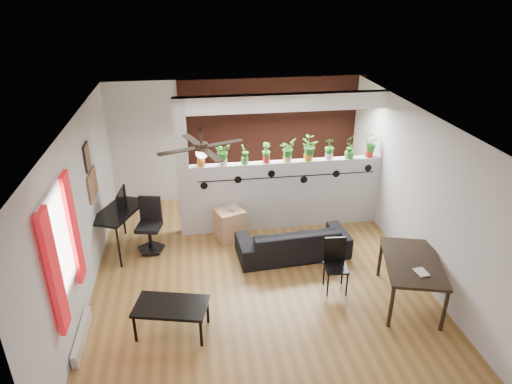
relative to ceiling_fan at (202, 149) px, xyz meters
name	(u,v)px	position (x,y,z in m)	size (l,w,h in m)	color
room_shell	(257,202)	(0.80, 0.30, -1.01)	(6.30, 7.10, 2.90)	brown
partition_wall	(286,194)	(1.60, 1.80, -1.64)	(3.60, 0.18, 1.35)	#BCBCC1
ceiling_header	(289,102)	(1.60, 1.80, 0.14)	(3.60, 0.18, 0.30)	white
pier_column	(183,170)	(-0.31, 1.80, -1.01)	(0.22, 0.20, 2.60)	#BCBCC1
brick_panel	(273,139)	(1.60, 3.27, -1.01)	(3.90, 0.05, 2.60)	#A54430
vine_decal	(288,177)	(1.60, 1.70, -1.23)	(3.31, 0.01, 0.30)	black
window_assembly	(61,245)	(-1.76, -0.90, -0.81)	(0.09, 1.30, 1.55)	white
baseboard_heater	(82,336)	(-1.74, -0.90, -2.22)	(0.08, 1.00, 0.18)	silver
corkboard	(93,184)	(-1.78, 1.25, -0.96)	(0.03, 0.60, 0.45)	brown
framed_art	(87,157)	(-1.78, 1.20, -0.46)	(0.03, 0.34, 0.44)	#8C7259
ceiling_fan	(202,149)	(0.00, 0.00, 0.00)	(1.19, 1.19, 0.43)	black
potted_plant_0	(201,155)	(0.02, 1.80, -0.75)	(0.19, 0.22, 0.40)	orange
potted_plant_1	(223,153)	(0.42, 1.80, -0.74)	(0.28, 0.26, 0.43)	silver
potted_plant_2	(245,153)	(0.81, 1.80, -0.77)	(0.23, 0.23, 0.37)	#308634
potted_plant_3	(266,152)	(1.21, 1.80, -0.76)	(0.23, 0.20, 0.38)	red
potted_plant_4	(288,150)	(1.60, 1.80, -0.74)	(0.27, 0.28, 0.43)	gold
potted_plant_5	(309,148)	(2.00, 1.80, -0.73)	(0.30, 0.30, 0.45)	#C78517
potted_plant_6	(329,148)	(2.39, 1.80, -0.75)	(0.21, 0.17, 0.40)	silver
potted_plant_7	(350,146)	(2.79, 1.80, -0.72)	(0.31, 0.30, 0.46)	#318736
potted_plant_8	(370,146)	(3.18, 1.80, -0.75)	(0.25, 0.23, 0.41)	#AC241B
sofa	(293,242)	(1.51, 0.74, -2.05)	(1.83, 0.72, 0.54)	black
cube_shelf	(230,225)	(0.48, 1.46, -2.02)	(0.48, 0.43, 0.59)	tan
cup	(232,208)	(0.53, 1.46, -1.67)	(0.13, 0.13, 0.11)	gray
computer_desk	(119,214)	(-1.45, 1.37, -1.60)	(0.96, 1.23, 0.79)	black
monitor	(119,202)	(-1.45, 1.52, -1.44)	(0.05, 0.30, 0.17)	black
office_chair	(150,228)	(-0.94, 1.30, -1.89)	(0.50, 0.50, 0.97)	black
dining_table	(412,265)	(2.93, -0.74, -1.68)	(1.10, 1.45, 0.71)	black
book	(416,273)	(2.83, -1.04, -1.60)	(0.15, 0.21, 0.02)	gray
folding_chair	(335,260)	(1.94, -0.25, -1.81)	(0.37, 0.37, 0.86)	black
coffee_table	(171,308)	(-0.54, -0.89, -1.91)	(1.07, 0.76, 0.45)	black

